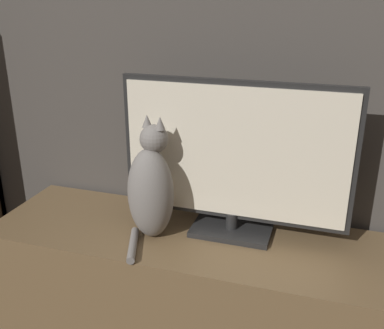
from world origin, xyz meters
TOP-DOWN VIEW (x-y plane):
  - wall_back at (0.00, 1.22)m, footprint 4.80×0.05m
  - tv_stand at (0.00, 0.94)m, footprint 1.58×0.48m
  - tv at (0.11, 1.01)m, footprint 0.83×0.18m
  - cat at (-0.16, 0.90)m, footprint 0.20×0.30m

SIDE VIEW (x-z plane):
  - tv_stand at x=0.00m, z-range 0.00..0.55m
  - cat at x=-0.16m, z-range 0.51..0.96m
  - tv at x=0.11m, z-range 0.55..1.13m
  - wall_back at x=0.00m, z-range 0.00..2.60m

